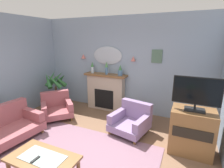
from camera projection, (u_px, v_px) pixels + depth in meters
wall_back at (122, 65)px, 5.23m from camera, size 6.22×0.10×2.87m
patterned_rug at (66, 163)px, 3.15m from camera, size 3.20×2.40×0.01m
fireplace at (106, 92)px, 5.44m from camera, size 1.36×0.36×1.16m
mantel_vase_right at (92, 67)px, 5.40m from camera, size 0.10×0.10×0.36m
mantel_vase_centre at (106, 67)px, 5.19m from camera, size 0.10×0.10×0.38m
mantel_vase_left at (120, 71)px, 5.03m from camera, size 0.14×0.14×0.32m
wall_mirror at (107, 56)px, 5.27m from camera, size 0.96×0.06×0.56m
wall_sconce_left at (83, 56)px, 5.58m from camera, size 0.14×0.14×0.14m
wall_sconce_right at (133, 59)px, 4.90m from camera, size 0.14×0.14×0.14m
framed_picture at (157, 56)px, 4.67m from camera, size 0.28×0.03×0.36m
coffee_table at (43, 160)px, 2.66m from camera, size 1.10×0.60×0.45m
tv_remote at (35, 160)px, 2.58m from camera, size 0.04×0.16×0.02m
armchair_by_coffee_table at (131, 120)px, 4.16m from camera, size 0.95×0.97×0.71m
armchair_beside_couch at (57, 107)px, 4.96m from camera, size 1.14×1.14×0.71m
tv_cabinet at (191, 131)px, 3.38m from camera, size 0.80×0.57×0.90m
tv_flatscreen at (197, 93)px, 3.15m from camera, size 0.84×0.24×0.65m
potted_plant_tall_palm at (56, 89)px, 5.60m from camera, size 0.74×0.77×1.20m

